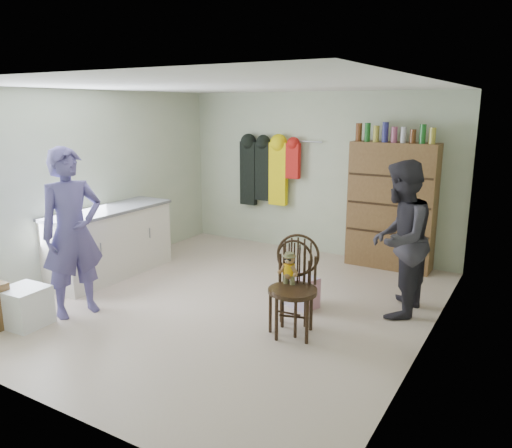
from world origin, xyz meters
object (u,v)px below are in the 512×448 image
Objects in this scene: chair_front at (290,279)px; chair_far at (296,282)px; dresser at (392,205)px; counter at (111,242)px.

chair_far is (0.10, -0.07, 0.01)m from chair_front.
chair_front is 0.91× the size of chair_far.
dresser is at bearing 78.51° from chair_front.
counter is 3.01m from chair_far.
chair_front is 2.62m from dresser.
chair_far is 2.68m from dresser.
chair_far is at bearing -6.63° from counter.
chair_far is 0.50× the size of dresser.
dresser is at bearing 68.59° from chair_far.
counter is 1.81× the size of chair_far.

